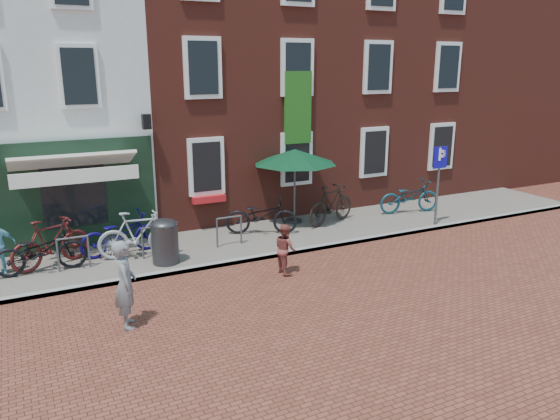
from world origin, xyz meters
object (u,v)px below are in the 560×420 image
boy (285,249)px  bicycle_2 (121,234)px  parking_sign (439,171)px  bicycle_1 (51,243)px  parasol (295,154)px  bicycle_4 (261,215)px  bicycle_5 (331,204)px  litter_bin (165,239)px  bicycle_6 (409,197)px  bicycle_0 (40,251)px  woman (125,284)px  bicycle_3 (138,234)px

boy → bicycle_2: 4.39m
parking_sign → bicycle_1: bearing=172.5°
parasol → bicycle_4: bearing=-156.5°
bicycle_5 → litter_bin: bearing=82.8°
bicycle_1 → bicycle_2: bicycle_1 is taller
bicycle_1 → bicycle_6: 11.05m
parking_sign → bicycle_0: bearing=174.4°
parasol → bicycle_5: parasol is taller
parasol → bicycle_6: bearing=-10.0°
litter_bin → parasol: parasol is taller
bicycle_0 → bicycle_1: size_ratio=1.03×
woman → bicycle_5: 8.04m
bicycle_2 → bicycle_5: bearing=-95.2°
boy → bicycle_5: size_ratio=0.61×
woman → bicycle_6: (9.99, 3.84, -0.22)m
bicycle_1 → bicycle_3: 2.07m
bicycle_0 → bicycle_3: 2.31m
boy → bicycle_3: 3.84m
parasol → boy: (-2.07, -3.43, -1.65)m
bicycle_4 → bicycle_6: same height
bicycle_3 → bicycle_6: 9.01m
bicycle_0 → bicycle_4: same height
litter_bin → bicycle_5: (5.52, 1.13, -0.02)m
woman → bicycle_4: 6.07m
parking_sign → bicycle_1: size_ratio=1.20×
bicycle_0 → bicycle_6: size_ratio=1.00×
parasol → bicycle_5: size_ratio=1.28×
parking_sign → woman: 10.16m
parking_sign → bicycle_2: parking_sign is taller
parasol → bicycle_4: (-1.41, -0.61, -1.62)m
bicycle_2 → boy: bearing=-135.4°
bicycle_1 → bicycle_3: size_ratio=1.00×
bicycle_4 → bicycle_6: (5.36, -0.08, 0.00)m
boy → bicycle_5: bearing=-46.6°
bicycle_0 → bicycle_1: (0.26, 0.33, 0.06)m
parking_sign → bicycle_5: size_ratio=1.20×
bicycle_2 → parasol: bearing=-88.8°
woman → bicycle_6: woman is taller
boy → bicycle_4: 2.90m
parking_sign → bicycle_6: bearing=83.8°
litter_bin → parking_sign: size_ratio=0.50×
bicycle_3 → bicycle_5: (6.02, 0.42, 0.00)m
boy → bicycle_2: boy is taller
boy → parking_sign: bearing=-77.3°
woman → bicycle_1: size_ratio=0.86×
parasol → boy: size_ratio=2.11×
bicycle_1 → bicycle_4: size_ratio=0.97×
woman → boy: woman is taller
parking_sign → bicycle_3: size_ratio=1.20×
bicycle_1 → bicycle_5: same height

